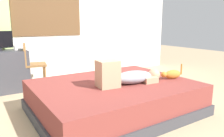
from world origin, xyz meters
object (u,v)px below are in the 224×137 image
object	(u,v)px
cup	(16,48)
desk	(1,72)
cat	(172,74)
chair_by_desk	(31,62)
person_lying	(127,76)
bed	(114,97)

from	to	relation	value
cup	desk	bearing A→B (deg)	-179.00
cat	chair_by_desk	world-z (taller)	chair_by_desk
desk	cup	distance (m)	0.50
cup	person_lying	bearing A→B (deg)	-63.56
cat	person_lying	bearing A→B (deg)	170.35
cat	cup	world-z (taller)	cup
bed	cat	bearing A→B (deg)	-19.23
cup	cat	bearing A→B (deg)	-51.25
person_lying	chair_by_desk	bearing A→B (deg)	112.30
person_lying	cup	bearing A→B (deg)	116.44
bed	desk	distance (m)	2.23
bed	person_lying	world-z (taller)	person_lying
bed	person_lying	bearing A→B (deg)	-58.25
desk	bed	bearing A→B (deg)	-57.41
chair_by_desk	person_lying	bearing A→B (deg)	-67.70
bed	desk	size ratio (longest dim) A/B	2.37
bed	desk	xyz separation A→B (m)	(-1.20, 1.87, 0.16)
bed	cup	xyz separation A→B (m)	(-0.91, 1.88, 0.57)
cat	cup	bearing A→B (deg)	128.75
person_lying	cat	bearing A→B (deg)	-9.65
person_lying	cat	world-z (taller)	person_lying
person_lying	cat	distance (m)	0.73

